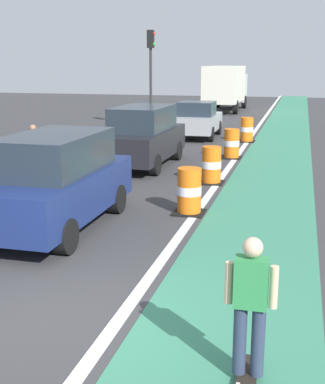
% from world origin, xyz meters
% --- Properties ---
extents(ground_plane, '(100.00, 100.00, 0.00)m').
position_xyz_m(ground_plane, '(0.00, 0.00, 0.00)').
color(ground_plane, '#38383A').
extents(bike_lane_strip, '(2.50, 80.00, 0.01)m').
position_xyz_m(bike_lane_strip, '(2.40, 12.00, 0.00)').
color(bike_lane_strip, '#387F60').
rests_on(bike_lane_strip, ground).
extents(lane_divider_stripe, '(0.20, 80.00, 0.01)m').
position_xyz_m(lane_divider_stripe, '(0.90, 12.00, 0.01)').
color(lane_divider_stripe, silver).
rests_on(lane_divider_stripe, ground).
extents(skateboarder_on_lane, '(0.57, 0.80, 1.69)m').
position_xyz_m(skateboarder_on_lane, '(2.77, -0.86, 0.91)').
color(skateboarder_on_lane, black).
rests_on(skateboarder_on_lane, ground).
extents(parked_suv_nearest, '(1.93, 4.61, 2.04)m').
position_xyz_m(parked_suv_nearest, '(-1.75, 3.76, 1.04)').
color(parked_suv_nearest, navy).
rests_on(parked_suv_nearest, ground).
extents(parked_suv_second, '(1.98, 4.63, 2.04)m').
position_xyz_m(parked_suv_second, '(-1.99, 10.95, 1.04)').
color(parked_suv_second, black).
rests_on(parked_suv_second, ground).
extents(parked_sedan_third, '(1.98, 4.13, 1.70)m').
position_xyz_m(parked_sedan_third, '(-1.57, 18.38, 0.83)').
color(parked_sedan_third, '#9EA0A5').
rests_on(parked_sedan_third, ground).
extents(traffic_barrel_front, '(0.73, 0.73, 1.09)m').
position_xyz_m(traffic_barrel_front, '(0.74, 5.57, 0.53)').
color(traffic_barrel_front, orange).
rests_on(traffic_barrel_front, ground).
extents(traffic_barrel_mid, '(0.73, 0.73, 1.09)m').
position_xyz_m(traffic_barrel_mid, '(0.71, 8.89, 0.53)').
color(traffic_barrel_mid, orange).
rests_on(traffic_barrel_mid, ground).
extents(traffic_barrel_back, '(0.73, 0.73, 1.09)m').
position_xyz_m(traffic_barrel_back, '(0.74, 13.23, 0.53)').
color(traffic_barrel_back, orange).
rests_on(traffic_barrel_back, ground).
extents(traffic_barrel_far, '(0.73, 0.73, 1.09)m').
position_xyz_m(traffic_barrel_far, '(0.86, 17.58, 0.53)').
color(traffic_barrel_far, orange).
rests_on(traffic_barrel_far, ground).
extents(delivery_truck_down_block, '(2.40, 7.62, 3.23)m').
position_xyz_m(delivery_truck_down_block, '(-2.24, 32.68, 1.85)').
color(delivery_truck_down_block, silver).
rests_on(delivery_truck_down_block, ground).
extents(traffic_light_corner, '(0.41, 0.32, 5.10)m').
position_xyz_m(traffic_light_corner, '(-4.59, 21.03, 3.50)').
color(traffic_light_corner, '#2D2D2D').
rests_on(traffic_light_corner, ground).
extents(pedestrian_crossing, '(0.34, 0.20, 1.61)m').
position_xyz_m(pedestrian_crossing, '(-4.83, 8.53, 0.86)').
color(pedestrian_crossing, '#33333D').
rests_on(pedestrian_crossing, ground).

